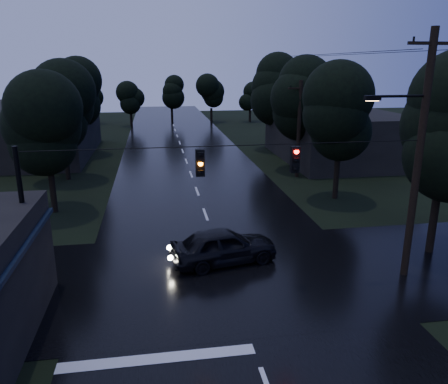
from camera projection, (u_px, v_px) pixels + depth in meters
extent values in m
cube|color=black|center=(191.00, 175.00, 35.57)|extent=(12.00, 120.00, 0.02)
cube|color=black|center=(228.00, 276.00, 18.52)|extent=(60.00, 9.00, 0.02)
cube|color=black|center=(24.00, 245.00, 13.71)|extent=(0.30, 7.00, 0.15)
cylinder|color=black|center=(46.00, 255.00, 17.00)|extent=(0.10, 0.10, 3.00)
cube|color=#FFCA66|center=(11.00, 288.00, 12.48)|extent=(0.06, 1.60, 0.50)
cube|color=#FFCA66|center=(35.00, 250.00, 15.04)|extent=(0.06, 1.20, 0.50)
cube|color=black|center=(336.00, 136.00, 40.86)|extent=(10.00, 14.00, 4.40)
cube|color=black|center=(37.00, 130.00, 42.21)|extent=(10.00, 16.00, 5.00)
cylinder|color=black|center=(418.00, 160.00, 17.30)|extent=(0.30, 0.30, 10.00)
cube|color=black|center=(433.00, 43.00, 16.06)|extent=(2.00, 0.12, 0.12)
cylinder|color=black|center=(400.00, 96.00, 16.43)|extent=(2.20, 0.10, 0.10)
cube|color=black|center=(372.00, 98.00, 16.27)|extent=(0.60, 0.25, 0.18)
cube|color=#FFB266|center=(372.00, 101.00, 16.30)|extent=(0.45, 0.18, 0.03)
cylinder|color=black|center=(299.00, 130.00, 33.88)|extent=(0.30, 0.30, 7.50)
cube|color=black|center=(301.00, 88.00, 32.99)|extent=(2.00, 0.12, 0.12)
cylinder|color=black|center=(26.00, 229.00, 15.59)|extent=(0.18, 0.18, 6.00)
cylinder|color=black|center=(232.00, 146.00, 15.93)|extent=(15.00, 0.03, 0.03)
cube|color=black|center=(200.00, 163.00, 15.92)|extent=(0.32, 0.25, 1.00)
sphere|color=orange|center=(201.00, 164.00, 15.78)|extent=(0.18, 0.18, 0.18)
cube|color=black|center=(295.00, 159.00, 16.47)|extent=(0.32, 0.25, 1.00)
sphere|color=#FF0C07|center=(296.00, 160.00, 16.33)|extent=(0.18, 0.18, 0.18)
cylinder|color=black|center=(433.00, 224.00, 20.59)|extent=(0.36, 0.36, 2.80)
sphere|color=black|center=(443.00, 153.00, 19.63)|extent=(4.48, 4.48, 4.48)
sphere|color=black|center=(447.00, 127.00, 19.29)|extent=(4.48, 4.48, 4.48)
cylinder|color=black|center=(53.00, 192.00, 26.28)|extent=(0.36, 0.36, 2.45)
sphere|color=black|center=(47.00, 144.00, 25.44)|extent=(3.92, 3.92, 3.92)
sphere|color=black|center=(45.00, 126.00, 25.14)|extent=(3.92, 3.92, 3.92)
sphere|color=black|center=(43.00, 107.00, 24.85)|extent=(3.92, 3.92, 3.92)
cylinder|color=black|center=(67.00, 163.00, 33.74)|extent=(0.36, 0.36, 2.62)
sphere|color=black|center=(63.00, 122.00, 32.84)|extent=(4.20, 4.20, 4.20)
sphere|color=black|center=(61.00, 106.00, 32.53)|extent=(4.20, 4.20, 4.20)
sphere|color=black|center=(59.00, 91.00, 32.21)|extent=(4.20, 4.20, 4.20)
cylinder|color=black|center=(79.00, 140.00, 43.10)|extent=(0.36, 0.36, 2.80)
sphere|color=black|center=(76.00, 106.00, 42.14)|extent=(4.48, 4.48, 4.48)
sphere|color=black|center=(75.00, 93.00, 41.80)|extent=(4.48, 4.48, 4.48)
sphere|color=black|center=(73.00, 80.00, 41.46)|extent=(4.48, 4.48, 4.48)
cylinder|color=black|center=(336.00, 179.00, 28.99)|extent=(0.36, 0.36, 2.62)
sphere|color=black|center=(340.00, 131.00, 28.09)|extent=(4.20, 4.20, 4.20)
sphere|color=black|center=(341.00, 114.00, 27.77)|extent=(4.20, 4.20, 4.20)
sphere|color=black|center=(342.00, 96.00, 27.45)|extent=(4.20, 4.20, 4.20)
cylinder|color=black|center=(305.00, 154.00, 36.63)|extent=(0.36, 0.36, 2.80)
sphere|color=black|center=(307.00, 113.00, 35.67)|extent=(4.48, 4.48, 4.48)
sphere|color=black|center=(308.00, 98.00, 35.33)|extent=(4.48, 4.48, 4.48)
sphere|color=black|center=(308.00, 83.00, 34.99)|extent=(4.48, 4.48, 4.48)
cylinder|color=black|center=(279.00, 135.00, 46.17)|extent=(0.36, 0.36, 2.97)
sphere|color=black|center=(280.00, 100.00, 45.15)|extent=(4.76, 4.76, 4.76)
sphere|color=black|center=(280.00, 87.00, 44.79)|extent=(4.76, 4.76, 4.76)
sphere|color=black|center=(281.00, 74.00, 44.43)|extent=(4.76, 4.76, 4.76)
imported|color=black|center=(224.00, 246.00, 19.60)|extent=(5.07, 2.83, 1.63)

